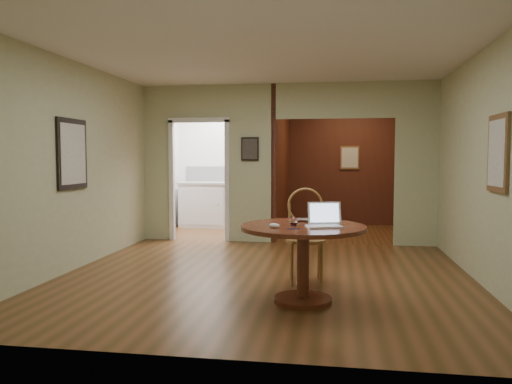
% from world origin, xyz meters
% --- Properties ---
extents(floor, '(5.00, 5.00, 0.00)m').
position_xyz_m(floor, '(0.00, 0.00, 0.00)').
color(floor, '#4D3316').
rests_on(floor, ground).
extents(room_shell, '(5.20, 7.50, 5.00)m').
position_xyz_m(room_shell, '(-0.47, 3.10, 1.29)').
color(room_shell, white).
rests_on(room_shell, ground).
extents(dining_table, '(1.25, 1.25, 0.78)m').
position_xyz_m(dining_table, '(0.53, -0.98, 0.58)').
color(dining_table, maroon).
rests_on(dining_table, ground).
extents(chair, '(0.52, 0.52, 1.10)m').
position_xyz_m(chair, '(0.50, -0.11, 0.61)').
color(chair, '#AC703D').
rests_on(chair, ground).
extents(open_laptop, '(0.38, 0.37, 0.23)m').
position_xyz_m(open_laptop, '(0.74, -1.01, 0.84)').
color(open_laptop, white).
rests_on(open_laptop, dining_table).
extents(closed_laptop, '(0.41, 0.32, 0.03)m').
position_xyz_m(closed_laptop, '(0.59, -0.71, 0.80)').
color(closed_laptop, '#ADAEB2').
rests_on(closed_laptop, dining_table).
extents(mouse, '(0.13, 0.10, 0.05)m').
position_xyz_m(mouse, '(0.26, -1.21, 0.80)').
color(mouse, white).
rests_on(mouse, dining_table).
extents(wine_glass, '(0.08, 0.08, 0.09)m').
position_xyz_m(wine_glass, '(0.44, -1.03, 0.83)').
color(wine_glass, white).
rests_on(wine_glass, dining_table).
extents(pen, '(0.12, 0.04, 0.01)m').
position_xyz_m(pen, '(0.45, -1.26, 0.78)').
color(pen, navy).
rests_on(pen, dining_table).
extents(kitchen_cabinet, '(2.06, 0.60, 0.94)m').
position_xyz_m(kitchen_cabinet, '(-1.35, 4.20, 0.47)').
color(kitchen_cabinet, white).
rests_on(kitchen_cabinet, ground).
extents(grocery_bag, '(0.35, 0.32, 0.28)m').
position_xyz_m(grocery_bag, '(-0.55, 4.20, 1.08)').
color(grocery_bag, tan).
rests_on(grocery_bag, kitchen_cabinet).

